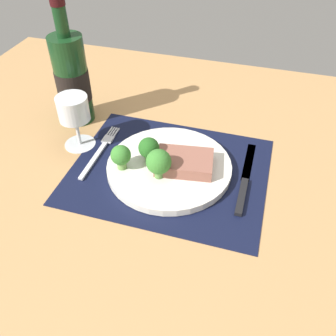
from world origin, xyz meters
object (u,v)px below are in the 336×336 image
(knife, at_px, (245,182))
(wine_glass, at_px, (74,112))
(plate, at_px, (169,167))
(steak, at_px, (184,163))
(fork, at_px, (100,151))
(wine_bottle, at_px, (72,79))

(knife, xyz_separation_m, wine_glass, (-0.39, 0.02, 0.08))
(plate, xyz_separation_m, steak, (0.03, -0.00, 0.02))
(plate, xyz_separation_m, knife, (0.16, 0.01, -0.00))
(knife, bearing_deg, plate, -179.36)
(plate, relative_size, steak, 2.26)
(steak, relative_size, fork, 0.61)
(plate, distance_m, wine_glass, 0.24)
(wine_bottle, bearing_deg, plate, -24.51)
(plate, height_order, fork, plate)
(steak, bearing_deg, wine_glass, 173.35)
(steak, distance_m, wine_glass, 0.27)
(fork, bearing_deg, steak, -5.14)
(fork, distance_m, wine_bottle, 0.19)
(steak, relative_size, wine_glass, 0.93)
(plate, xyz_separation_m, wine_bottle, (-0.28, 0.13, 0.10))
(plate, distance_m, steak, 0.04)
(steak, bearing_deg, fork, 175.49)
(plate, relative_size, knife, 1.16)
(fork, xyz_separation_m, wine_bottle, (-0.11, 0.11, 0.10))
(steak, relative_size, wine_bottle, 0.40)
(fork, distance_m, knife, 0.33)
(knife, distance_m, wine_bottle, 0.47)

